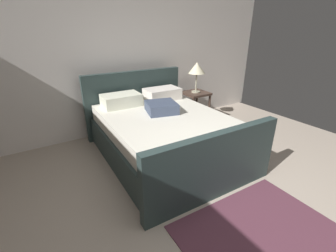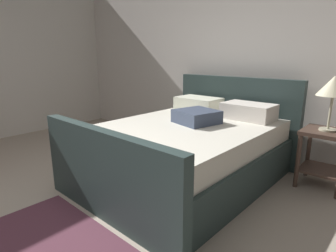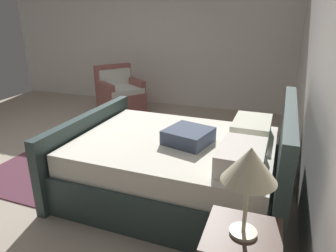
{
  "view_description": "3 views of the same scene",
  "coord_description": "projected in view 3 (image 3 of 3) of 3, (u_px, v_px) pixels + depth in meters",
  "views": [
    {
      "loc": [
        -1.35,
        -0.69,
        1.71
      ],
      "look_at": [
        -0.06,
        1.36,
        0.68
      ],
      "focal_mm": 24.71,
      "sensor_mm": 36.0,
      "label": 1
    },
    {
      "loc": [
        1.87,
        -0.45,
        1.32
      ],
      "look_at": [
        0.24,
        1.43,
        0.69
      ],
      "focal_mm": 29.5,
      "sensor_mm": 36.0,
      "label": 2
    },
    {
      "loc": [
        2.84,
        2.68,
        1.79
      ],
      "look_at": [
        0.02,
        1.67,
        0.7
      ],
      "focal_mm": 32.63,
      "sensor_mm": 36.0,
      "label": 3
    }
  ],
  "objects": [
    {
      "name": "bed",
      "position": [
        179.0,
        165.0,
        3.13
      ],
      "size": [
        1.73,
        2.19,
        1.06
      ],
      "color": "#2B3C3A",
      "rests_on": "ground"
    },
    {
      "name": "table_lamp_right",
      "position": [
        250.0,
        167.0,
        1.62
      ],
      "size": [
        0.3,
        0.3,
        0.55
      ],
      "color": "#B7B293",
      "rests_on": "nightstand_right"
    },
    {
      "name": "ground_plane",
      "position": [
        48.0,
        162.0,
        3.98
      ],
      "size": [
        6.18,
        6.06,
        0.02
      ],
      "primitive_type": "cube",
      "color": "#AD9D8C"
    },
    {
      "name": "wall_back",
      "position": [
        329.0,
        72.0,
        2.54
      ],
      "size": [
        6.3,
        0.12,
        2.7
      ],
      "primitive_type": "cube",
      "color": "silver",
      "rests_on": "ground"
    },
    {
      "name": "wall_side_left",
      "position": [
        143.0,
        38.0,
        6.3
      ],
      "size": [
        0.12,
        6.18,
        2.7
      ],
      "primitive_type": "cube",
      "color": "silver",
      "rests_on": "ground"
    },
    {
      "name": "area_rug",
      "position": [
        45.0,
        167.0,
        3.79
      ],
      "size": [
        1.44,
        1.18,
        0.01
      ],
      "primitive_type": "cube",
      "rotation": [
        0.0,
        0.0,
        -0.02
      ],
      "color": "#5A303F",
      "rests_on": "ground"
    },
    {
      "name": "armchair",
      "position": [
        120.0,
        95.0,
        5.8
      ],
      "size": [
        1.01,
        1.01,
        0.9
      ],
      "color": "#93554F",
      "rests_on": "ground"
    }
  ]
}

